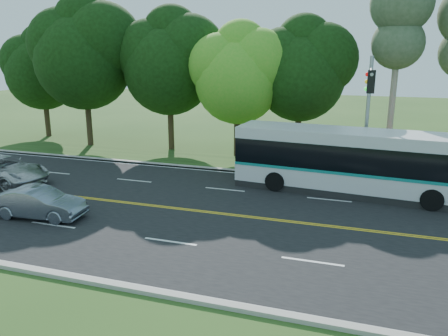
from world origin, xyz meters
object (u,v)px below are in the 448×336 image
(traffic_signal, at_px, (368,104))
(sedan, at_px, (39,203))
(transit_bus, at_px, (358,163))
(suv, at_px, (2,170))

(traffic_signal, height_order, sedan, traffic_signal)
(sedan, bearing_deg, traffic_signal, -63.30)
(transit_bus, distance_m, sedan, 15.54)
(suv, bearing_deg, transit_bus, -73.19)
(transit_bus, bearing_deg, traffic_signal, 63.53)
(sedan, distance_m, suv, 6.68)
(traffic_signal, height_order, transit_bus, traffic_signal)
(sedan, bearing_deg, suv, 52.19)
(transit_bus, xyz_separation_m, suv, (-18.95, -4.24, -0.87))
(traffic_signal, bearing_deg, transit_bus, -121.74)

